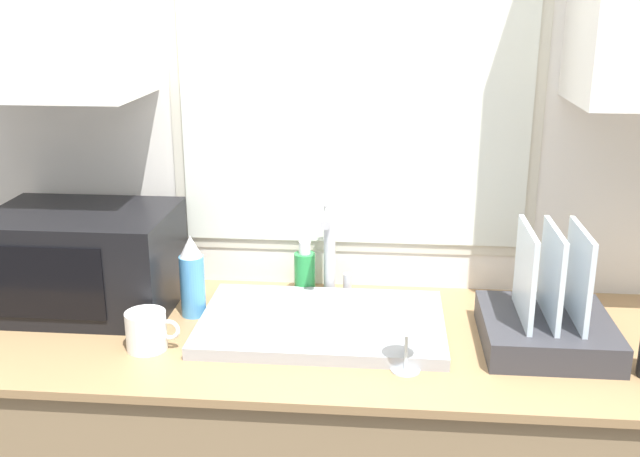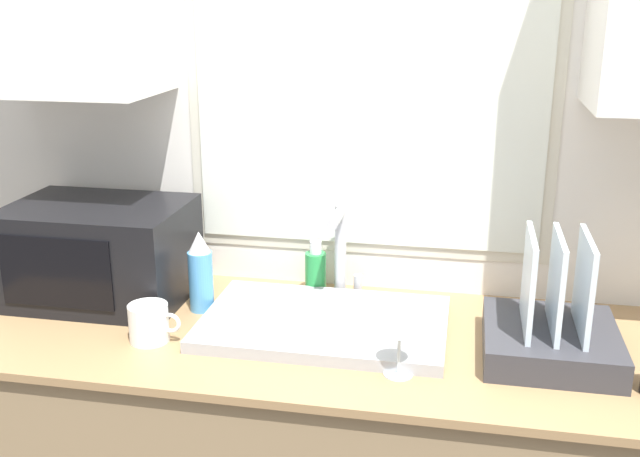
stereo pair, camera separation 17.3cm
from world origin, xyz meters
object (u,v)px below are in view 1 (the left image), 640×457
(microwave, at_px, (84,260))
(spray_bottle, at_px, (192,277))
(soap_bottle, at_px, (305,271))
(faucet, at_px, (331,245))
(mug_near_sink, at_px, (147,331))
(wine_glass, at_px, (407,318))
(dish_rack, at_px, (547,320))

(microwave, xyz_separation_m, spray_bottle, (0.30, -0.03, -0.03))
(microwave, distance_m, soap_bottle, 0.59)
(faucet, bearing_deg, mug_near_sink, -138.15)
(faucet, relative_size, spray_bottle, 1.18)
(soap_bottle, xyz_separation_m, mug_near_sink, (-0.33, -0.37, -0.02))
(mug_near_sink, distance_m, wine_glass, 0.61)
(dish_rack, bearing_deg, soap_bottle, 156.39)
(dish_rack, xyz_separation_m, wine_glass, (-0.33, -0.16, 0.06))
(dish_rack, relative_size, wine_glass, 1.92)
(spray_bottle, xyz_separation_m, mug_near_sink, (-0.06, -0.20, -0.06))
(mug_near_sink, relative_size, wine_glass, 0.77)
(dish_rack, distance_m, mug_near_sink, 0.94)
(microwave, distance_m, dish_rack, 1.18)
(spray_bottle, bearing_deg, dish_rack, -6.18)
(microwave, relative_size, wine_glass, 2.80)
(spray_bottle, bearing_deg, soap_bottle, 31.96)
(dish_rack, relative_size, mug_near_sink, 2.49)
(spray_bottle, height_order, mug_near_sink, spray_bottle)
(faucet, distance_m, dish_rack, 0.60)
(dish_rack, distance_m, spray_bottle, 0.88)
(faucet, xyz_separation_m, mug_near_sink, (-0.40, -0.36, -0.10))
(soap_bottle, bearing_deg, wine_glass, -57.29)
(faucet, height_order, wine_glass, faucet)
(dish_rack, distance_m, soap_bottle, 0.66)
(spray_bottle, xyz_separation_m, soap_bottle, (0.27, 0.17, -0.04))
(microwave, xyz_separation_m, soap_bottle, (0.57, 0.14, -0.07))
(spray_bottle, bearing_deg, wine_glass, -24.98)
(spray_bottle, relative_size, wine_glass, 1.30)
(microwave, relative_size, mug_near_sink, 3.62)
(spray_bottle, distance_m, wine_glass, 0.60)
(spray_bottle, height_order, wine_glass, spray_bottle)
(spray_bottle, xyz_separation_m, wine_glass, (0.54, -0.25, 0.02))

